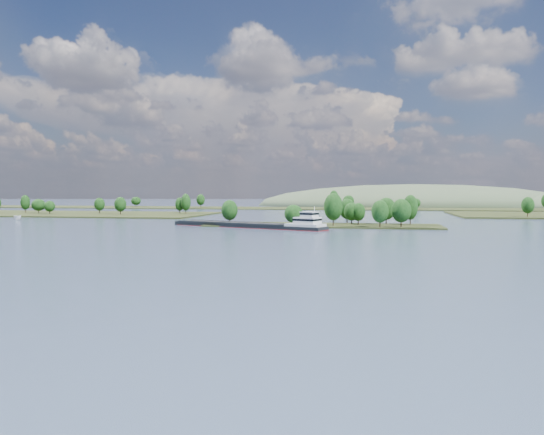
# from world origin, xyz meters

# --- Properties ---
(ground) EXTENTS (1800.00, 1800.00, 0.00)m
(ground) POSITION_xyz_m (0.00, 120.00, 0.00)
(ground) COLOR #324157
(ground) RESTS_ON ground
(tree_island) EXTENTS (100.00, 33.31, 14.87)m
(tree_island) POSITION_xyz_m (6.88, 179.10, 4.12)
(tree_island) COLOR black
(tree_island) RESTS_ON ground
(back_shoreline) EXTENTS (900.00, 60.00, 16.27)m
(back_shoreline) POSITION_xyz_m (7.55, 399.72, 0.68)
(back_shoreline) COLOR black
(back_shoreline) RESTS_ON ground
(hill_west) EXTENTS (320.00, 160.00, 44.00)m
(hill_west) POSITION_xyz_m (60.00, 500.00, 0.00)
(hill_west) COLOR #3A4B33
(hill_west) RESTS_ON ground
(cargo_barge) EXTENTS (70.50, 34.62, 9.80)m
(cargo_barge) POSITION_xyz_m (-25.43, 163.25, 1.24)
(cargo_barge) COLOR black
(cargo_barge) RESTS_ON ground
(motorboat) EXTENTS (6.68, 5.18, 2.44)m
(motorboat) POSITION_xyz_m (-161.17, 197.08, 1.22)
(motorboat) COLOR white
(motorboat) RESTS_ON ground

